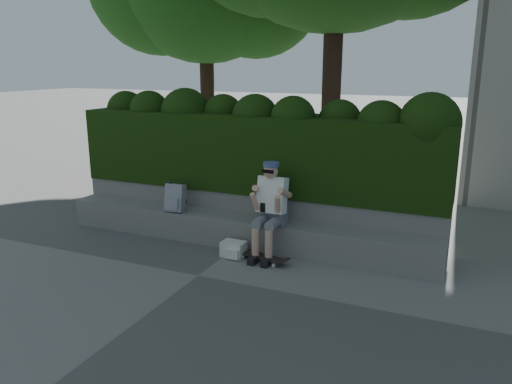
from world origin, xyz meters
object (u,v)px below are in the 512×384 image
at_px(person, 271,206).
at_px(skateboard, 261,256).
at_px(backpack_plaid, 175,198).
at_px(backpack_ground, 234,249).

distance_m(person, skateboard, 0.74).
xyz_separation_m(person, skateboard, (-0.03, -0.27, -0.69)).
bearing_deg(person, skateboard, -96.77).
height_order(skateboard, backpack_plaid, backpack_plaid).
bearing_deg(skateboard, backpack_ground, -169.71).
height_order(person, skateboard, person).
height_order(skateboard, backpack_ground, backpack_ground).
bearing_deg(backpack_plaid, person, -8.11).
distance_m(skateboard, backpack_ground, 0.44).
xyz_separation_m(backpack_plaid, backpack_ground, (1.18, -0.33, -0.56)).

